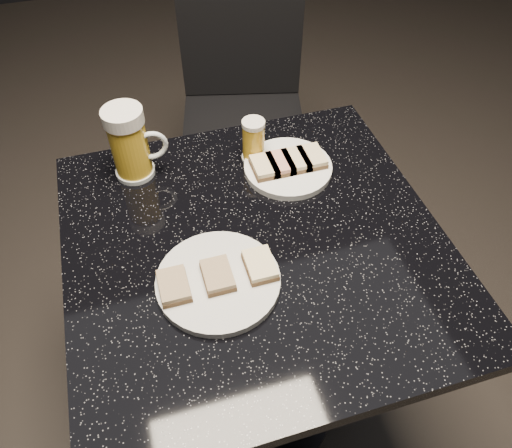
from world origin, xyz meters
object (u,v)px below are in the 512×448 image
(plate_small, at_px, (288,168))
(beer_mug, at_px, (130,143))
(table, at_px, (256,311))
(chair, at_px, (243,104))
(plate_large, at_px, (218,281))
(beer_tumbler, at_px, (253,141))

(plate_small, xyz_separation_m, beer_mug, (-0.31, 0.08, 0.07))
(table, relative_size, chair, 0.87)
(table, bearing_deg, beer_mug, 126.23)
(beer_mug, distance_m, chair, 0.72)
(plate_small, height_order, chair, chair)
(plate_large, height_order, beer_mug, beer_mug)
(plate_large, xyz_separation_m, beer_mug, (-0.10, 0.33, 0.07))
(plate_large, distance_m, beer_tumbler, 0.34)
(beer_tumbler, bearing_deg, chair, 77.17)
(chair, bearing_deg, plate_small, -96.23)
(plate_small, relative_size, chair, 0.22)
(table, height_order, chair, chair)
(beer_tumbler, bearing_deg, plate_small, -44.39)
(plate_small, bearing_deg, chair, 83.77)
(plate_large, relative_size, plate_small, 1.16)
(plate_small, relative_size, table, 0.25)
(plate_large, xyz_separation_m, beer_tumbler, (0.15, 0.30, 0.04))
(table, bearing_deg, beer_tumbler, 74.59)
(plate_small, xyz_separation_m, beer_tumbler, (-0.06, 0.06, 0.04))
(beer_tumbler, bearing_deg, beer_mug, 173.96)
(beer_tumbler, bearing_deg, table, -105.41)
(table, xyz_separation_m, beer_tumbler, (0.06, 0.23, 0.29))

